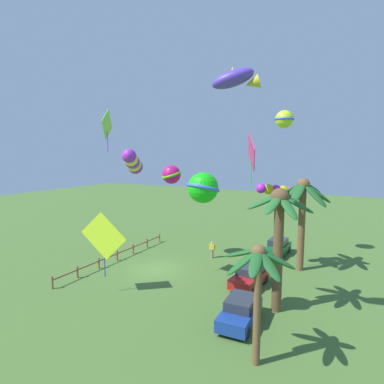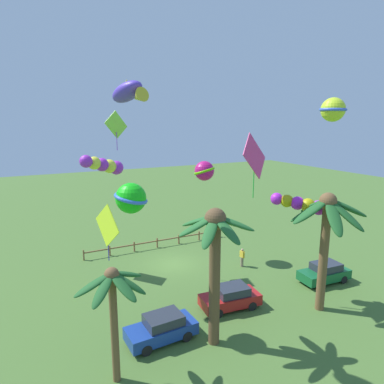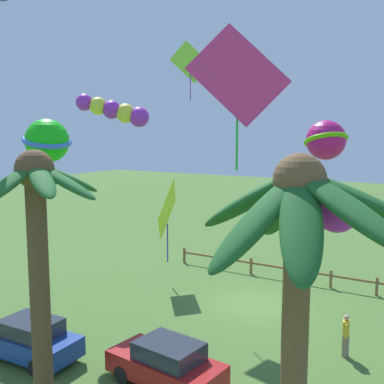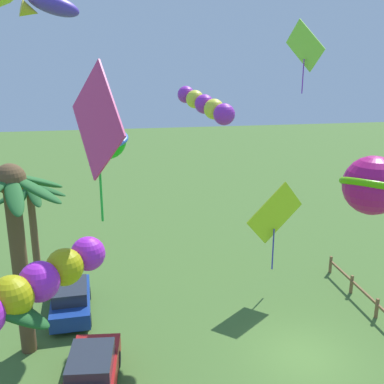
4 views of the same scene
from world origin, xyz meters
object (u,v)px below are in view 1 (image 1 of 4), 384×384
palm_tree_1 (258,273)px  parked_car_0 (250,276)px  kite_tube_4 (278,190)px  palm_tree_2 (279,223)px  parked_car_2 (240,311)px  spectator_0 (212,249)px  kite_diamond_1 (107,125)px  kite_diamond_2 (104,237)px  kite_ball_7 (284,119)px  kite_ball_5 (203,188)px  kite_ball_0 (171,175)px  kite_fish_3 (236,79)px  kite_tube_6 (133,162)px  parked_car_1 (278,247)px  kite_diamond_8 (251,153)px  palm_tree_0 (303,200)px

palm_tree_1 → parked_car_0: (-8.32, -2.96, -3.67)m
kite_tube_4 → palm_tree_2: bearing=13.6°
kite_tube_4 → parked_car_2: bearing=2.1°
parked_car_2 → spectator_0: size_ratio=2.50×
kite_diamond_1 → parked_car_0: bearing=117.4°
kite_diamond_2 → kite_ball_7: (-13.32, 9.17, 8.76)m
parked_car_0 → kite_ball_5: kite_ball_5 is taller
kite_ball_0 → kite_fish_3: 14.36m
kite_diamond_1 → kite_ball_5: (1.48, 8.24, -3.88)m
kite_ball_0 → kite_tube_6: 9.75m
spectator_0 → kite_diamond_1: kite_diamond_1 is taller
palm_tree_2 → parked_car_1: 12.49m
parked_car_0 → kite_ball_7: size_ratio=1.78×
kite_ball_5 → kite_tube_6: 4.74m
palm_tree_1 → kite_ball_5: bearing=-119.1°
kite_diamond_1 → kite_tube_6: size_ratio=0.97×
kite_tube_4 → parked_car_0: bearing=-8.8°
kite_ball_0 → kite_tube_6: bearing=17.9°
spectator_0 → kite_diamond_8: 10.25m
kite_ball_0 → kite_fish_3: kite_fish_3 is taller
kite_ball_5 → kite_tube_6: size_ratio=0.81×
palm_tree_1 → kite_tube_6: (-1.72, -8.35, 4.81)m
kite_diamond_1 → kite_tube_4: bearing=134.1°
kite_tube_6 → palm_tree_1: bearing=78.3°
palm_tree_1 → kite_ball_0: bearing=-134.0°
kite_diamond_1 → kite_ball_0: bearing=174.1°
parked_car_0 → kite_ball_5: (6.19, -0.86, 7.12)m
parked_car_1 → kite_ball_5: size_ratio=1.59×
palm_tree_2 → kite_diamond_2: 11.75m
palm_tree_1 → kite_diamond_8: (-10.40, -3.70, 5.36)m
kite_diamond_2 → kite_tube_6: (0.71, 3.25, 5.18)m
palm_tree_2 → parked_car_1: bearing=-167.5°
palm_tree_0 → parked_car_2: (10.47, -1.60, -5.18)m
parked_car_2 → kite_fish_3: size_ratio=1.51×
kite_ball_7 → palm_tree_1: bearing=8.7°
kite_tube_6 → kite_ball_5: bearing=95.1°
kite_ball_5 → kite_ball_7: size_ratio=1.11×
kite_ball_7 → parked_car_1: bearing=-156.6°
kite_ball_0 → kite_diamond_1: kite_diamond_1 is taller
palm_tree_2 → palm_tree_0: bearing=179.1°
kite_diamond_1 → kite_fish_3: kite_fish_3 is taller
palm_tree_2 → parked_car_0: size_ratio=1.90×
parked_car_0 → kite_tube_4: size_ratio=1.38×
parked_car_1 → kite_ball_0: size_ratio=1.52×
parked_car_0 → kite_ball_0: kite_ball_0 is taller
kite_ball_7 → kite_diamond_1: bearing=-38.5°
palm_tree_1 → spectator_0: palm_tree_1 is taller
kite_fish_3 → kite_diamond_2: bearing=-94.8°
parked_car_2 → spectator_0: (-9.76, -6.20, 0.06)m
kite_diamond_2 → kite_ball_5: size_ratio=1.81×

